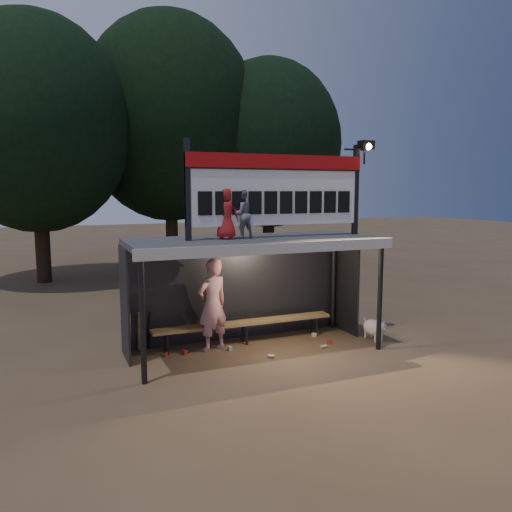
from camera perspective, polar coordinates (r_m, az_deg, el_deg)
The scene contains 13 objects.
ground at distance 10.41m, azimuth -0.17°, elevation -10.76°, with size 80.00×80.00×0.00m, color brown.
player at distance 10.24m, azimuth -5.00°, elevation -5.56°, with size 0.69×0.46×1.90m, color silver.
child_a at distance 9.81m, azimuth -1.63°, elevation 4.81°, with size 0.47×0.36×0.96m, color slate.
child_b at distance 9.70m, azimuth -3.44°, elevation 4.86°, with size 0.48×0.32×0.99m, color #B11B1B.
dugout_shelter at distance 10.21m, azimuth -0.70°, elevation -0.46°, with size 5.10×2.08×2.32m.
scoreboard_assembly at distance 10.10m, azimuth 2.79°, elevation 7.86°, with size 4.10×0.27×1.99m.
bench at distance 10.77m, azimuth -1.30°, elevation -7.72°, with size 4.00×0.35×0.48m.
tree_left at distance 19.26m, azimuth -23.86°, elevation 13.61°, with size 6.46×6.46×9.27m.
tree_mid at distance 21.37m, azimuth -9.87°, elevation 15.23°, with size 7.22×7.22×10.36m.
tree_right at distance 21.59m, azimuth 1.47°, elevation 12.65°, with size 6.08×6.08×8.72m.
dog at distance 11.31m, azimuth 13.40°, elevation -7.99°, with size 0.36×0.81×0.49m.
bats at distance 10.47m, azimuth -13.22°, elevation -8.39°, with size 0.48×0.33×0.84m.
litter at distance 10.49m, azimuth 0.10°, elevation -10.38°, with size 3.54×1.12×0.08m.
Camera 1 is at (-3.78, -9.13, 3.27)m, focal length 35.00 mm.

